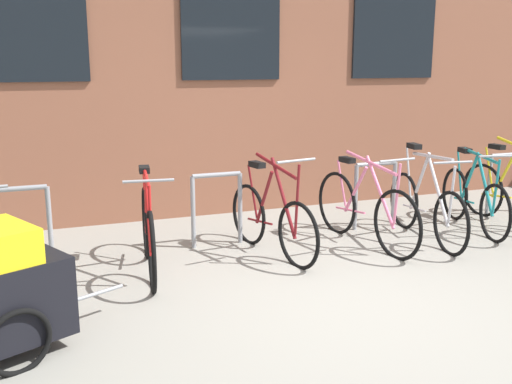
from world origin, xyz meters
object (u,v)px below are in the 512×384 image
at_px(bicycle_red, 148,232).
at_px(bicycle_yellow, 512,193).
at_px(bicycle_maroon, 272,219).
at_px(bicycle_teal, 474,199).
at_px(bicycle_pink, 365,209).
at_px(bicycle_silver, 426,206).

relative_size(bicycle_red, bicycle_yellow, 1.03).
bearing_deg(bicycle_red, bicycle_maroon, 3.23).
height_order(bicycle_red, bicycle_maroon, bicycle_maroon).
relative_size(bicycle_teal, bicycle_maroon, 1.02).
relative_size(bicycle_red, bicycle_pink, 0.94).
distance_m(bicycle_maroon, bicycle_yellow, 3.23).
bearing_deg(bicycle_yellow, bicycle_pink, -177.85).
bearing_deg(bicycle_silver, bicycle_red, 178.97).
bearing_deg(bicycle_silver, bicycle_pink, 173.04).
distance_m(bicycle_teal, bicycle_maroon, 2.64).
xyz_separation_m(bicycle_teal, bicycle_silver, (-0.81, -0.16, 0.01)).
relative_size(bicycle_maroon, bicycle_pink, 0.89).
xyz_separation_m(bicycle_maroon, bicycle_silver, (1.83, -0.13, 0.01)).
height_order(bicycle_pink, bicycle_silver, bicycle_silver).
xyz_separation_m(bicycle_red, bicycle_silver, (3.14, -0.06, -0.01)).
height_order(bicycle_maroon, bicycle_silver, bicycle_maroon).
height_order(bicycle_pink, bicycle_yellow, bicycle_yellow).
distance_m(bicycle_red, bicycle_teal, 3.95).
height_order(bicycle_red, bicycle_silver, bicycle_silver).
bearing_deg(bicycle_red, bicycle_silver, -1.03).
bearing_deg(bicycle_teal, bicycle_red, -178.51).
bearing_deg(bicycle_teal, bicycle_maroon, -179.37).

